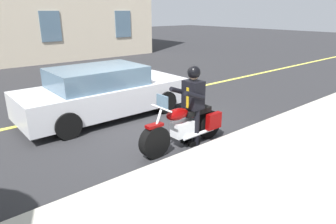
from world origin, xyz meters
TOP-DOWN VIEW (x-y plane):
  - ground_plane at (0.00, 0.00)m, footprint 80.00×80.00m
  - sidewalk_curb at (0.00, 4.50)m, footprint 60.00×5.00m
  - lane_center_stripe at (0.00, -2.00)m, footprint 60.00×0.16m
  - motorcycle_main at (-0.13, 1.58)m, footprint 2.21×0.60m
  - rider_main at (-0.32, 1.58)m, footprint 0.62×0.54m
  - car_silver at (0.29, -1.28)m, footprint 4.60×1.92m

SIDE VIEW (x-z plane):
  - ground_plane at x=0.00m, z-range 0.00..0.00m
  - lane_center_stripe at x=0.00m, z-range 0.00..0.01m
  - sidewalk_curb at x=0.00m, z-range 0.00..0.15m
  - motorcycle_main at x=-0.13m, z-range -0.18..1.08m
  - car_silver at x=0.29m, z-range -0.01..1.39m
  - rider_main at x=-0.32m, z-range 0.17..1.91m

